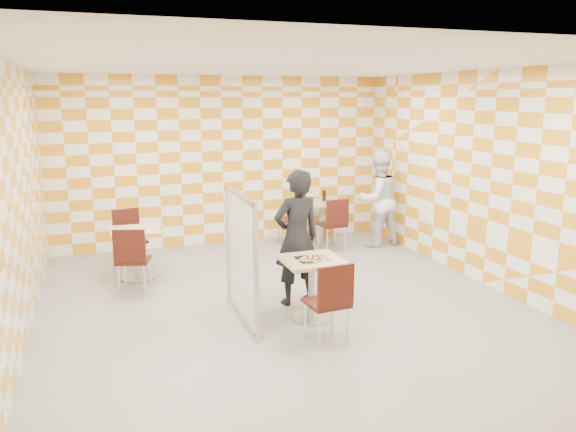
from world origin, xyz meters
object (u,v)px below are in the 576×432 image
object	(u,v)px
chair_main_front	(331,297)
sport_bottle	(312,197)
chair_second_side	(296,214)
partition	(241,257)
second_table	(321,215)
man_dark	(297,238)
chair_second_front	(334,220)
empty_table	(136,245)
main_table	(312,278)
chair_empty_far	(129,234)
man_white	(378,199)
chair_empty_near	(132,256)
soda_bottle	(324,195)

from	to	relation	value
chair_main_front	sport_bottle	xyz separation A→B (m)	(1.43, 4.21, 0.29)
chair_second_side	partition	distance (m)	3.72
second_table	chair_main_front	distance (m)	4.45
chair_second_side	man_dark	xyz separation A→B (m)	(-1.02, -2.88, 0.33)
chair_second_front	partition	size ratio (longest dim) A/B	0.60
empty_table	main_table	bearing A→B (deg)	-50.31
chair_empty_far	man_white	distance (m)	4.31
man_dark	chair_empty_near	bearing A→B (deg)	-35.98
second_table	chair_second_front	size ratio (longest dim) A/B	0.81
man_dark	soda_bottle	world-z (taller)	man_dark
chair_second_front	sport_bottle	xyz separation A→B (m)	(-0.14, 0.73, 0.29)
main_table	chair_second_front	xyz separation A→B (m)	(1.48, 2.72, 0.04)
chair_second_front	chair_second_side	bearing A→B (deg)	122.03
partition	sport_bottle	world-z (taller)	partition
chair_second_front	man_dark	world-z (taller)	man_dark
sport_bottle	soda_bottle	world-z (taller)	soda_bottle
second_table	chair_second_side	size ratio (longest dim) A/B	0.81
soda_bottle	chair_empty_near	bearing A→B (deg)	-152.30
chair_second_side	chair_empty_near	size ratio (longest dim) A/B	1.00
chair_empty_near	man_white	xyz separation A→B (m)	(4.34, 1.23, 0.30)
chair_second_side	man_white	size ratio (longest dim) A/B	0.55
chair_empty_near	empty_table	bearing A→B (deg)	81.13
chair_empty_far	soda_bottle	world-z (taller)	soda_bottle
chair_main_front	man_white	world-z (taller)	man_white
chair_empty_near	main_table	bearing A→B (deg)	-38.85
chair_empty_far	man_dark	bearing A→B (deg)	-49.84
second_table	partition	distance (m)	3.94
empty_table	sport_bottle	size ratio (longest dim) A/B	3.75
sport_bottle	empty_table	bearing A→B (deg)	-159.49
chair_main_front	main_table	bearing A→B (deg)	83.76
chair_empty_far	sport_bottle	distance (m)	3.34
chair_second_front	sport_bottle	bearing A→B (deg)	100.75
second_table	empty_table	xyz separation A→B (m)	(-3.39, -1.14, 0.00)
second_table	man_dark	world-z (taller)	man_dark
main_table	partition	world-z (taller)	partition
chair_main_front	partition	bearing A→B (deg)	126.50
chair_main_front	soda_bottle	distance (m)	4.55
second_table	partition	size ratio (longest dim) A/B	0.48
chair_main_front	empty_table	bearing A→B (deg)	120.69
second_table	man_dark	size ratio (longest dim) A/B	0.43
sport_bottle	main_table	bearing A→B (deg)	-111.25
chair_second_side	soda_bottle	xyz separation A→B (m)	(0.56, 0.02, 0.31)
empty_table	man_white	xyz separation A→B (m)	(4.23, 0.57, 0.34)
chair_second_side	chair_empty_near	bearing A→B (deg)	-148.31
chair_main_front	chair_second_front	world-z (taller)	same
main_table	chair_empty_far	xyz separation A→B (m)	(-1.93, 2.87, 0.04)
empty_table	chair_second_side	bearing A→B (deg)	22.32
chair_second_front	man_white	xyz separation A→B (m)	(0.88, 0.10, 0.30)
chair_empty_near	soda_bottle	xyz separation A→B (m)	(3.57, 1.87, 0.31)
chair_main_front	sport_bottle	distance (m)	4.46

